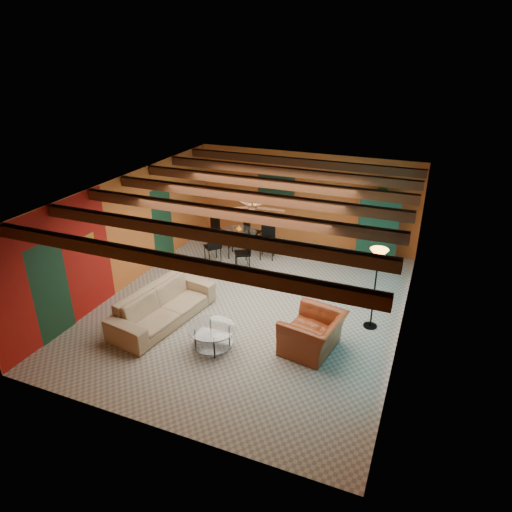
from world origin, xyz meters
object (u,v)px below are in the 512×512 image
at_px(sofa, 163,306).
at_px(armchair, 313,333).
at_px(potted_plant, 384,187).
at_px(coffee_table, 212,338).
at_px(dining_table, 239,239).
at_px(floor_lamp, 375,289).
at_px(vase, 239,219).
at_px(armoire, 379,228).

bearing_deg(sofa, armchair, -77.68).
xyz_separation_m(sofa, armchair, (3.25, 0.20, 0.01)).
bearing_deg(potted_plant, coffee_table, -112.58).
bearing_deg(dining_table, floor_lamp, -28.68).
bearing_deg(armchair, potted_plant, -176.08).
height_order(floor_lamp, vase, floor_lamp).
height_order(coffee_table, vase, vase).
distance_m(armchair, armoire, 4.88).
xyz_separation_m(sofa, potted_plant, (3.72, 5.03, 1.66)).
height_order(dining_table, potted_plant, potted_plant).
relative_size(coffee_table, dining_table, 0.48).
height_order(coffee_table, dining_table, dining_table).
bearing_deg(dining_table, armoire, 21.08).
xyz_separation_m(armchair, floor_lamp, (0.93, 1.25, 0.52)).
bearing_deg(potted_plant, armchair, -95.63).
distance_m(dining_table, vase, 0.61).
bearing_deg(armchair, sofa, -77.00).
xyz_separation_m(coffee_table, vase, (-1.28, 4.14, 0.88)).
relative_size(coffee_table, vase, 5.00).
xyz_separation_m(armchair, armoire, (0.48, 4.83, 0.51)).
bearing_deg(vase, potted_plant, 21.08).
bearing_deg(potted_plant, vase, -158.92).
bearing_deg(coffee_table, vase, 107.18).
height_order(armchair, armoire, armoire).
bearing_deg(floor_lamp, armoire, 97.16).
bearing_deg(dining_table, armchair, -48.08).
height_order(sofa, armchair, armchair).
height_order(sofa, vase, vase).
height_order(armchair, potted_plant, potted_plant).
distance_m(armchair, coffee_table, 1.95).
relative_size(armchair, potted_plant, 2.40).
distance_m(potted_plant, vase, 3.94).
xyz_separation_m(armchair, coffee_table, (-1.82, -0.69, -0.14)).
distance_m(dining_table, potted_plant, 4.12).
bearing_deg(armoire, floor_lamp, -94.30).
relative_size(sofa, dining_table, 1.27).
bearing_deg(armchair, vase, -128.53).
distance_m(floor_lamp, vase, 4.59).
xyz_separation_m(floor_lamp, potted_plant, (-0.45, 3.58, 1.12)).
xyz_separation_m(dining_table, vase, (0.00, 0.00, 0.61)).
distance_m(floor_lamp, potted_plant, 3.78).
bearing_deg(potted_plant, sofa, -126.52).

